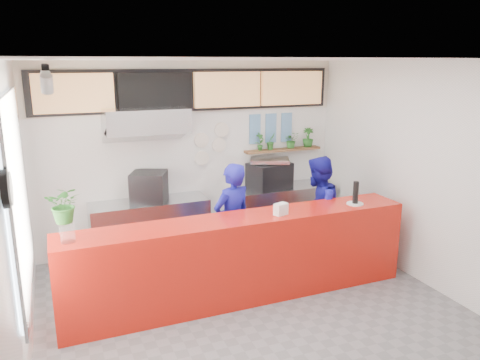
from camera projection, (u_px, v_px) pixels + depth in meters
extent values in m
plane|color=slate|center=(254.00, 312.00, 5.73)|extent=(5.00, 5.00, 0.00)
plane|color=silver|center=(256.00, 60.00, 4.99)|extent=(5.00, 5.00, 0.00)
plane|color=white|center=(192.00, 155.00, 7.60)|extent=(5.00, 0.00, 5.00)
plane|color=white|center=(15.00, 222.00, 4.44)|extent=(0.00, 5.00, 5.00)
plane|color=white|center=(425.00, 175.00, 6.27)|extent=(0.00, 5.00, 5.00)
cube|color=red|center=(242.00, 258.00, 5.95)|extent=(4.50, 0.60, 1.10)
cube|color=beige|center=(191.00, 87.00, 7.32)|extent=(5.00, 0.02, 0.80)
cube|color=#B2B5BA|center=(150.00, 229.00, 7.29)|extent=(1.80, 0.60, 0.90)
cube|color=black|center=(149.00, 187.00, 7.13)|extent=(0.67, 0.67, 0.46)
cube|color=#B2B5BA|center=(146.00, 120.00, 6.83)|extent=(1.20, 0.70, 0.35)
cube|color=#B2B5BA|center=(146.00, 134.00, 6.88)|extent=(1.20, 0.69, 0.31)
cube|color=#B2B5BA|center=(282.00, 211.00, 8.14)|extent=(1.80, 0.60, 0.90)
cube|color=black|center=(269.00, 176.00, 7.89)|extent=(0.76, 0.62, 0.43)
cube|color=#B5B7BD|center=(270.00, 160.00, 7.82)|extent=(0.76, 0.67, 0.06)
cube|color=brown|center=(283.00, 150.00, 8.10)|extent=(1.40, 0.18, 0.04)
cube|color=tan|center=(74.00, 93.00, 6.59)|extent=(1.10, 0.10, 0.55)
cube|color=black|center=(155.00, 91.00, 7.02)|extent=(1.10, 0.10, 0.55)
cube|color=tan|center=(227.00, 90.00, 7.44)|extent=(1.10, 0.10, 0.55)
cube|color=tan|center=(292.00, 88.00, 7.87)|extent=(1.10, 0.10, 0.55)
cube|color=black|center=(192.00, 90.00, 7.31)|extent=(4.80, 0.04, 0.65)
cube|color=silver|center=(17.00, 194.00, 4.67)|extent=(0.04, 2.20, 1.90)
cube|color=#B2B5BA|center=(20.00, 193.00, 4.68)|extent=(0.03, 2.30, 2.00)
cylinder|color=black|center=(6.00, 189.00, 3.51)|extent=(0.05, 0.30, 0.30)
cylinder|color=white|center=(10.00, 189.00, 3.52)|extent=(0.02, 0.26, 0.26)
cube|color=black|center=(45.00, 66.00, 4.23)|extent=(0.05, 2.40, 0.04)
cylinder|color=silver|center=(202.00, 140.00, 7.57)|extent=(0.24, 0.03, 0.24)
cylinder|color=silver|center=(219.00, 145.00, 7.70)|extent=(0.24, 0.03, 0.24)
cylinder|color=silver|center=(202.00, 158.00, 7.64)|extent=(0.24, 0.03, 0.24)
cylinder|color=silver|center=(222.00, 130.00, 7.66)|extent=(0.24, 0.03, 0.24)
cube|color=#598CBF|center=(255.00, 122.00, 7.86)|extent=(0.20, 0.02, 0.25)
cube|color=#598CBF|center=(271.00, 121.00, 7.97)|extent=(0.20, 0.02, 0.25)
cube|color=#598CBF|center=(287.00, 120.00, 8.08)|extent=(0.20, 0.02, 0.25)
cube|color=#598CBF|center=(255.00, 136.00, 7.92)|extent=(0.20, 0.02, 0.25)
cube|color=#598CBF|center=(271.00, 135.00, 8.03)|extent=(0.20, 0.02, 0.25)
cube|color=#598CBF|center=(286.00, 134.00, 8.15)|extent=(0.20, 0.02, 0.25)
imported|color=#15148E|center=(232.00, 223.00, 6.40)|extent=(0.71, 0.57, 1.67)
imported|color=#15148E|center=(317.00, 212.00, 6.87)|extent=(1.03, 0.99, 1.66)
imported|color=#286724|center=(260.00, 141.00, 7.89)|extent=(0.19, 0.16, 0.31)
imported|color=#286724|center=(271.00, 141.00, 7.97)|extent=(0.19, 0.18, 0.28)
imported|color=#286724|center=(291.00, 140.00, 8.12)|extent=(0.28, 0.25, 0.28)
imported|color=#286724|center=(308.00, 137.00, 8.23)|extent=(0.24, 0.22, 0.33)
cylinder|color=white|center=(67.00, 233.00, 5.00)|extent=(0.18, 0.18, 0.19)
imported|color=#286724|center=(65.00, 204.00, 4.92)|extent=(0.43, 0.40, 0.40)
cube|color=white|center=(281.00, 209.00, 5.90)|extent=(0.20, 0.16, 0.15)
cylinder|color=white|center=(355.00, 204.00, 6.35)|extent=(0.27, 0.27, 0.02)
cylinder|color=black|center=(356.00, 192.00, 6.31)|extent=(0.08, 0.08, 0.30)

